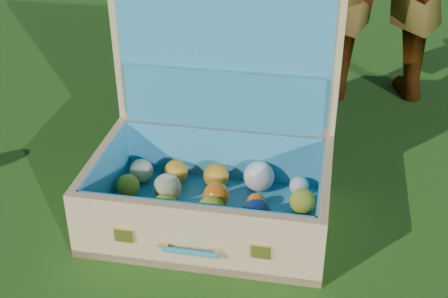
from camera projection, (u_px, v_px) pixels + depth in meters
ground at (159, 203)px, 1.78m from camera, size 60.00×60.00×0.00m
suitcase at (216, 155)px, 1.68m from camera, size 0.73×0.61×0.61m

